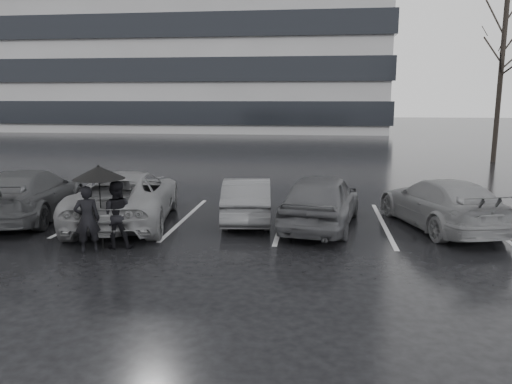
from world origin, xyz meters
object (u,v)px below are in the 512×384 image
object	(u,v)px
pedestrian_left	(87,219)
car_west_c	(29,194)
car_main	(321,200)
car_west_a	(247,199)
car_east	(441,203)
tree_north	(500,82)
car_west_b	(126,197)
pedestrian_right	(116,215)

from	to	relation	value
pedestrian_left	car_west_c	bearing A→B (deg)	-68.07
car_main	car_west_a	distance (m)	2.14
car_west_a	car_east	bearing A→B (deg)	171.23
car_east	pedestrian_left	xyz separation A→B (m)	(-8.36, -3.22, 0.10)
car_main	tree_north	distance (m)	18.03
car_main	car_west_c	world-z (taller)	car_main
car_west_c	car_west_b	bearing A→B (deg)	168.39
car_main	car_west_b	xyz separation A→B (m)	(-5.35, -0.18, -0.01)
car_east	pedestrian_right	distance (m)	8.34
car_west_a	car_west_c	bearing A→B (deg)	-1.08
pedestrian_left	car_main	bearing A→B (deg)	-176.43
car_west_b	pedestrian_right	bearing A→B (deg)	96.20
car_main	car_west_a	size ratio (longest dim) A/B	1.17
pedestrian_left	tree_north	world-z (taller)	tree_north
car_east	tree_north	size ratio (longest dim) A/B	0.54
car_west_c	pedestrian_right	distance (m)	4.34
pedestrian_left	car_west_a	bearing A→B (deg)	-158.02
car_east	tree_north	distance (m)	16.35
car_west_c	car_east	world-z (taller)	car_west_c
car_main	pedestrian_left	bearing A→B (deg)	38.67
pedestrian_left	pedestrian_right	xyz separation A→B (m)	(0.50, 0.43, 0.02)
car_west_c	pedestrian_left	world-z (taller)	pedestrian_left
car_west_c	pedestrian_left	xyz separation A→B (m)	(3.11, -2.84, 0.05)
car_main	pedestrian_left	distance (m)	5.95
car_west_c	tree_north	size ratio (longest dim) A/B	0.58
car_west_a	car_west_c	size ratio (longest dim) A/B	0.75
car_west_b	car_east	bearing A→B (deg)	173.33
car_main	car_west_b	bearing A→B (deg)	11.32
car_main	car_west_a	world-z (taller)	car_main
car_east	tree_north	xyz separation A→B (m)	(6.15, 14.72, 3.59)
car_west_c	tree_north	distance (m)	23.47
car_west_b	car_east	distance (m)	8.54
pedestrian_right	tree_north	world-z (taller)	tree_north
car_west_a	pedestrian_right	size ratio (longest dim) A/B	2.35
car_west_c	car_west_a	bearing A→B (deg)	175.93
car_west_b	tree_north	distance (m)	21.42
car_main	car_west_c	size ratio (longest dim) A/B	0.88
car_west_c	tree_north	bearing A→B (deg)	-148.89
car_west_a	car_east	world-z (taller)	car_east
car_main	car_west_a	xyz separation A→B (m)	(-2.07, 0.52, -0.13)
car_west_b	tree_north	xyz separation A→B (m)	(14.68, 15.21, 3.52)
car_main	pedestrian_left	xyz separation A→B (m)	(-5.19, -2.91, 0.02)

